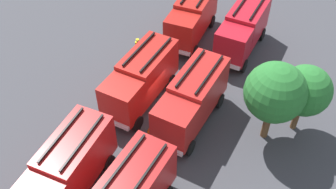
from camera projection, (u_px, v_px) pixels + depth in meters
name	position (u px, v px, depth m)	size (l,w,h in m)	color
ground_plane	(168.00, 108.00, 27.99)	(55.26, 55.26, 0.00)	#38383D
fire_truck_0	(192.00, 16.00, 32.92)	(7.38, 3.23, 3.88)	#A11A14
fire_truck_1	(141.00, 78.00, 27.16)	(7.25, 2.87, 3.88)	#A81B15
fire_truck_2	(67.00, 170.00, 21.56)	(7.34, 3.12, 3.88)	#AD1D1C
fire_truck_3	(243.00, 28.00, 31.59)	(7.21, 2.77, 3.88)	#AF1420
fire_truck_4	(192.00, 99.00, 25.65)	(7.27, 2.92, 3.88)	#A71C19
firefighter_0	(138.00, 47.00, 31.59)	(0.41, 0.48, 1.82)	black
tree_0	(305.00, 91.00, 24.24)	(3.36, 3.36, 5.21)	brown
tree_1	(275.00, 93.00, 23.34)	(3.88, 3.88, 6.01)	brown
traffic_cone_0	(264.00, 74.00, 30.29)	(0.41, 0.41, 0.59)	#F2600C
traffic_cone_1	(65.00, 140.00, 25.44)	(0.47, 0.47, 0.67)	#F2600C
traffic_cone_2	(150.00, 128.00, 26.15)	(0.46, 0.46, 0.66)	#F2600C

